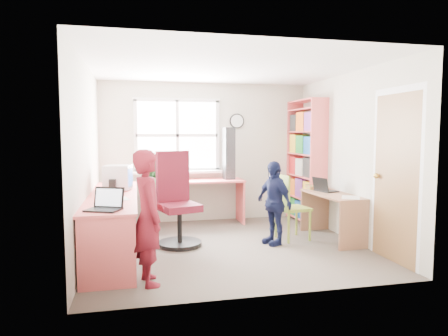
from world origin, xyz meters
name	(u,v)px	position (x,y,z in m)	size (l,w,h in m)	color
room	(227,157)	(0.01, 0.10, 1.22)	(3.64, 3.44, 2.44)	#4D443D
l_desk	(128,223)	(-1.31, -0.28, 0.46)	(2.38, 2.95, 0.75)	#FF6765
right_desk	(334,206)	(1.59, 0.04, 0.48)	(0.58, 1.18, 0.67)	#9A6A4D
bookshelf	(306,164)	(1.65, 1.19, 1.00)	(0.30, 1.02, 2.10)	#FF6765
swivel_chair	(177,205)	(-0.66, 0.25, 0.55)	(0.74, 0.74, 1.28)	black
wooden_chair	(289,204)	(0.93, 0.15, 0.51)	(0.47, 0.47, 0.95)	olive
crt_monitor	(118,177)	(-1.45, 0.50, 0.92)	(0.40, 0.37, 0.34)	silver
laptop_left	(106,205)	(-1.52, -0.96, 0.80)	(0.41, 0.38, 0.23)	black
laptop_right	(324,188)	(1.53, 0.25, 0.72)	(0.34, 0.37, 0.22)	black
speaker_a	(113,185)	(-1.51, 0.33, 0.84)	(0.10, 0.10, 0.17)	black
speaker_b	(117,181)	(-1.48, 0.82, 0.83)	(0.10, 0.10, 0.17)	black
cd_tower	(229,153)	(0.35, 1.43, 1.19)	(0.20, 0.18, 0.89)	black
game_box	(316,187)	(1.56, 0.56, 0.70)	(0.32, 0.32, 0.06)	red
paper_a	(119,199)	(-1.42, -0.29, 0.75)	(0.28, 0.35, 0.00)	silver
paper_b	(351,197)	(1.63, -0.34, 0.67)	(0.36, 0.40, 0.00)	silver
potted_plant	(170,171)	(-0.64, 1.51, 0.91)	(0.17, 0.14, 0.31)	#2C6E2E
person_red	(148,217)	(-1.09, -1.13, 0.69)	(0.50, 0.33, 1.38)	maroon
person_green	(155,196)	(-0.93, 0.90, 0.59)	(0.57, 0.44, 1.18)	#2D7133
person_navy	(274,203)	(0.64, -0.02, 0.58)	(0.68, 0.28, 1.16)	#13193D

